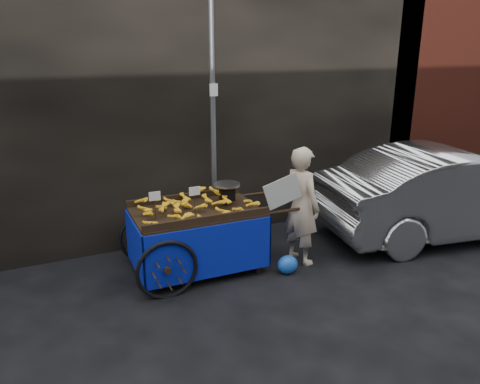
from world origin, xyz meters
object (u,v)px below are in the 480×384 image
vendor (301,206)px  parked_car (453,192)px  banana_cart (193,217)px  plastic_bag (288,265)px

vendor → parked_car: (2.81, -0.16, -0.13)m
banana_cart → plastic_bag: (1.14, -0.64, -0.66)m
banana_cart → parked_car: 4.33m
plastic_bag → parked_car: bearing=2.1°
banana_cart → parked_car: bearing=-5.9°
plastic_bag → parked_car: size_ratio=0.07×
banana_cart → vendor: vendor is taller
plastic_bag → parked_car: 3.22m
banana_cart → parked_car: (4.30, -0.52, -0.06)m
plastic_bag → vendor: bearing=37.7°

